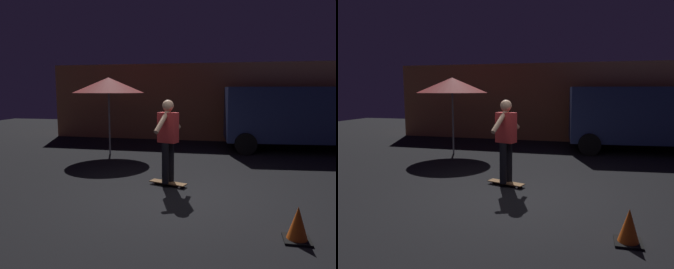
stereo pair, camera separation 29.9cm
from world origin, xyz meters
The scene contains 7 objects.
ground_plane centered at (0.00, 0.00, 0.00)m, with size 28.00×28.00×0.00m, color black.
low_building centered at (-0.84, 8.59, 1.47)m, with size 11.24×3.69×2.94m.
parked_van centered at (2.85, 5.43, 1.16)m, with size 4.76×2.58×2.03m.
patio_umbrella centered at (-2.84, 3.55, 2.07)m, with size 2.10×2.10×2.30m.
skateboard_ridden centered at (-0.44, 0.72, 0.06)m, with size 0.80×0.42×0.07m.
skater centered at (-0.44, 0.72, 1.04)m, with size 0.43×0.96×1.67m.
traffic_cone centered at (1.68, -1.33, 0.21)m, with size 0.34×0.34×0.46m.
Camera 1 is at (0.86, -5.52, 1.93)m, focal length 34.49 mm.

